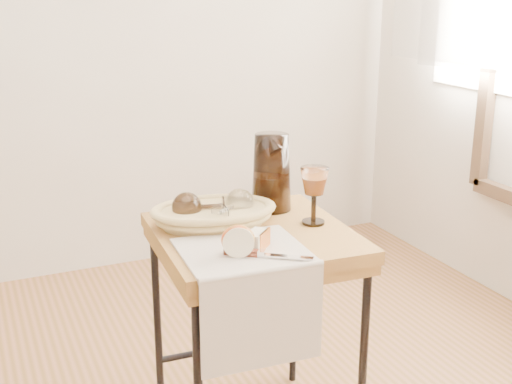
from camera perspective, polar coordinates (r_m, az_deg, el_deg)
name	(u,v)px	position (r m, az deg, el deg)	size (l,w,h in m)	color
side_table	(253,338)	(2.03, -0.23, -12.37)	(0.54, 0.54, 0.68)	brown
tea_towel	(243,251)	(1.74, -1.13, -5.06)	(0.32, 0.29, 0.01)	beige
bread_basket	(214,216)	(1.92, -3.64, -2.04)	(0.32, 0.22, 0.06)	tan
goblet_lying_a	(202,206)	(1.92, -4.61, -1.24)	(0.14, 0.09, 0.09)	#45301F
goblet_lying_b	(231,207)	(1.92, -2.12, -1.28)	(0.14, 0.08, 0.08)	white
pitcher	(271,172)	(2.03, 1.33, 1.70)	(0.16, 0.24, 0.28)	black
wine_goblet	(314,196)	(1.92, 4.99, -0.30)	(0.08, 0.08, 0.17)	white
apple_half	(238,240)	(1.69, -1.55, -4.12)	(0.09, 0.04, 0.08)	red
apple_wedge	(257,240)	(1.73, 0.06, -4.16)	(0.07, 0.04, 0.05)	#FDEEC6
table_knife	(265,254)	(1.69, 0.74, -5.29)	(0.22, 0.02, 0.02)	silver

